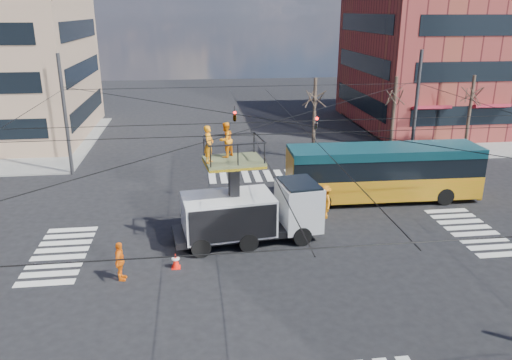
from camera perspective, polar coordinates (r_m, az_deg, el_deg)
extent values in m
plane|color=black|center=(24.17, 2.30, -7.05)|extent=(120.00, 120.00, 0.00)
cube|color=slate|center=(50.20, 22.54, 5.35)|extent=(18.00, 18.00, 0.12)
cube|color=black|center=(47.10, -18.68, 7.82)|extent=(0.12, 13.60, 1.50)
cube|color=black|center=(46.63, -19.12, 11.84)|extent=(0.12, 13.60, 1.50)
cube|color=black|center=(46.40, -19.57, 15.91)|extent=(0.12, 13.60, 1.50)
cube|color=maroon|center=(52.31, 22.88, 13.54)|extent=(20.00, 16.00, 14.00)
cube|color=black|center=(46.11, 26.98, 6.70)|extent=(17.00, 0.12, 1.58)
cube|color=black|center=(48.74, 11.81, 8.90)|extent=(0.12, 13.60, 1.58)
cube|color=black|center=(48.28, 12.09, 12.99)|extent=(0.12, 13.60, 1.57)
cube|color=black|center=(48.07, 12.39, 17.13)|extent=(0.12, 13.60, 1.57)
cylinder|color=#2D2D30|center=(37.50, 17.81, 7.90)|extent=(0.24, 0.24, 8.00)
cylinder|color=#2D2D30|center=(35.07, -20.95, 6.85)|extent=(0.24, 0.24, 8.00)
cylinder|color=black|center=(33.98, -0.93, 10.64)|extent=(24.00, 0.03, 0.03)
cylinder|color=black|center=(11.23, 12.81, -7.27)|extent=(24.00, 0.03, 0.03)
cylinder|color=black|center=(22.24, 2.50, 6.76)|extent=(24.02, 24.02, 0.03)
cylinder|color=black|center=(22.24, 2.50, 6.76)|extent=(24.02, 24.02, 0.03)
cylinder|color=black|center=(21.15, 3.03, 5.28)|extent=(24.00, 0.03, 0.03)
cylinder|color=black|center=(23.46, 2.00, 6.65)|extent=(24.00, 0.03, 0.03)
cylinder|color=black|center=(22.16, -0.59, 5.67)|extent=(0.03, 24.00, 0.03)
cylinder|color=black|center=(22.55, 5.51, 5.82)|extent=(0.03, 24.00, 0.03)
imported|color=black|center=(25.78, 6.87, 6.51)|extent=(0.16, 0.20, 1.00)
imported|color=black|center=(27.03, -2.47, 7.74)|extent=(0.26, 1.24, 0.50)
cylinder|color=#382B21|center=(36.78, 6.65, 6.88)|extent=(0.24, 0.24, 6.00)
cylinder|color=#382B21|center=(38.64, 15.39, 6.91)|extent=(0.24, 0.24, 6.00)
cylinder|color=#382B21|center=(41.29, 23.17, 6.80)|extent=(0.24, 0.24, 6.00)
cube|color=black|center=(24.09, -1.05, -5.68)|extent=(7.22, 3.04, 0.30)
cube|color=silver|center=(24.37, 4.90, -2.90)|extent=(2.08, 2.60, 2.20)
cube|color=black|center=(24.09, 4.95, -1.13)|extent=(1.87, 2.48, 0.80)
cube|color=silver|center=(23.56, -3.20, -3.91)|extent=(4.48, 3.00, 1.80)
cylinder|color=black|center=(23.75, 5.27, -6.40)|extent=(0.94, 0.46, 0.90)
cylinder|color=black|center=(25.74, 3.58, -4.30)|extent=(0.94, 0.46, 0.90)
cylinder|color=black|center=(23.08, -0.88, -7.11)|extent=(0.94, 0.46, 0.90)
cylinder|color=black|center=(25.12, -2.10, -4.88)|extent=(0.94, 0.46, 0.90)
cylinder|color=black|center=(22.73, -6.33, -7.67)|extent=(0.94, 0.46, 0.90)
cylinder|color=black|center=(24.79, -7.10, -5.35)|extent=(0.94, 0.46, 0.90)
cube|color=black|center=(23.15, -2.53, -0.92)|extent=(0.50, 0.50, 2.65)
cube|color=#474E2E|center=(22.73, -2.58, 2.23)|extent=(2.84, 2.40, 0.12)
cube|color=yellow|center=(22.77, -2.57, 1.94)|extent=(2.84, 2.40, 0.12)
imported|color=orange|center=(22.10, -5.42, 4.09)|extent=(0.57, 0.71, 1.68)
imported|color=orange|center=(22.94, -3.48, 4.62)|extent=(0.99, 0.99, 1.62)
cube|color=gold|center=(29.91, 14.24, -0.48)|extent=(11.02, 2.79, 1.30)
cube|color=black|center=(29.54, 14.43, 1.72)|extent=(11.02, 2.74, 1.10)
cube|color=#0E3840|center=(29.32, 14.56, 3.21)|extent=(11.02, 2.79, 0.50)
cube|color=gold|center=(28.29, 4.06, 0.36)|extent=(0.29, 2.47, 2.80)
cube|color=gold|center=(31.97, 23.44, 0.99)|extent=(0.29, 2.47, 2.80)
cube|color=black|center=(28.67, 3.90, -1.82)|extent=(0.20, 2.60, 0.30)
cube|color=gold|center=(27.94, 4.32, 2.80)|extent=(0.13, 1.60, 0.35)
cylinder|color=black|center=(27.89, 7.56, -2.44)|extent=(1.01, 0.32, 1.00)
cylinder|color=black|center=(30.04, 6.52, -0.82)|extent=(1.01, 0.32, 1.00)
cylinder|color=black|center=(30.35, 20.78, -1.77)|extent=(1.01, 0.32, 1.00)
cylinder|color=black|center=(32.33, 18.96, -0.32)|extent=(1.01, 0.32, 1.00)
cone|color=#FF170A|center=(21.99, -9.17, -9.08)|extent=(0.36, 0.36, 0.69)
imported|color=orange|center=(21.33, -15.28, -8.96)|extent=(0.51, 1.02, 1.68)
imported|color=orange|center=(26.68, 7.84, -2.47)|extent=(0.85, 1.29, 1.87)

